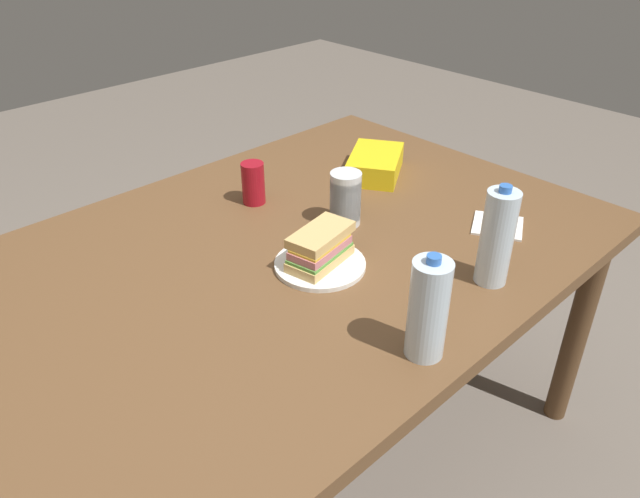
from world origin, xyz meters
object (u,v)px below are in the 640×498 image
(dining_table, at_px, (277,279))
(paper_plate, at_px, (320,264))
(soda_can_red, at_px, (253,183))
(water_bottle_tall, at_px, (497,238))
(plastic_cup_stack, at_px, (345,199))
(chip_bag, at_px, (375,164))
(water_bottle_spare, at_px, (428,309))
(sandwich, at_px, (320,247))

(dining_table, height_order, paper_plate, paper_plate)
(soda_can_red, distance_m, water_bottle_tall, 0.71)
(plastic_cup_stack, bearing_deg, soda_can_red, 110.73)
(chip_bag, distance_m, plastic_cup_stack, 0.33)
(paper_plate, distance_m, plastic_cup_stack, 0.24)
(paper_plate, distance_m, chip_bag, 0.56)
(dining_table, bearing_deg, water_bottle_spare, -93.21)
(sandwich, distance_m, water_bottle_tall, 0.41)
(sandwich, height_order, plastic_cup_stack, plastic_cup_stack)
(paper_plate, xyz_separation_m, water_bottle_tall, (0.25, -0.32, 0.11))
(water_bottle_tall, distance_m, water_bottle_spare, 0.32)
(water_bottle_spare, bearing_deg, plastic_cup_stack, 60.87)
(sandwich, bearing_deg, water_bottle_spare, -100.72)
(water_bottle_tall, bearing_deg, chip_bag, 67.10)
(dining_table, distance_m, paper_plate, 0.15)
(paper_plate, bearing_deg, water_bottle_tall, -52.20)
(paper_plate, xyz_separation_m, sandwich, (0.00, 0.00, 0.05))
(dining_table, xyz_separation_m, chip_bag, (0.53, 0.14, 0.11))
(paper_plate, height_order, sandwich, sandwich)
(sandwich, relative_size, soda_can_red, 1.60)
(soda_can_red, xyz_separation_m, water_bottle_tall, (0.15, -0.70, 0.06))
(paper_plate, bearing_deg, soda_can_red, 75.53)
(paper_plate, height_order, chip_bag, chip_bag)
(soda_can_red, xyz_separation_m, chip_bag, (0.40, -0.11, -0.03))
(sandwich, relative_size, chip_bag, 0.85)
(soda_can_red, height_order, water_bottle_tall, water_bottle_tall)
(paper_plate, bearing_deg, sandwich, 37.56)
(sandwich, bearing_deg, soda_can_red, 75.91)
(dining_table, bearing_deg, sandwich, -69.64)
(dining_table, height_order, plastic_cup_stack, plastic_cup_stack)
(chip_bag, bearing_deg, plastic_cup_stack, -5.05)
(chip_bag, relative_size, plastic_cup_stack, 1.54)
(water_bottle_spare, bearing_deg, sandwich, 79.28)
(plastic_cup_stack, distance_m, water_bottle_spare, 0.55)
(paper_plate, relative_size, plastic_cup_stack, 1.50)
(sandwich, relative_size, water_bottle_tall, 0.79)
(soda_can_red, height_order, water_bottle_spare, water_bottle_spare)
(sandwich, bearing_deg, chip_bag, 27.94)
(water_bottle_tall, bearing_deg, dining_table, 123.29)
(dining_table, relative_size, chip_bag, 7.64)
(chip_bag, distance_m, water_bottle_spare, 0.85)
(dining_table, relative_size, water_bottle_tall, 7.12)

